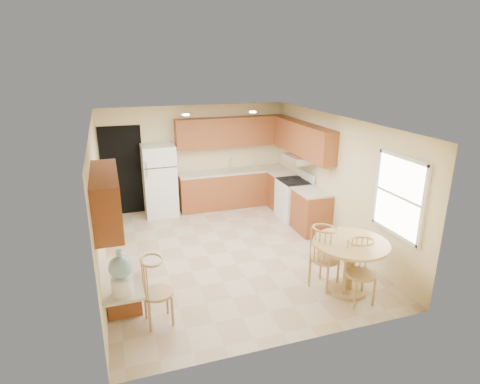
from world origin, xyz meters
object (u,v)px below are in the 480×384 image
object	(u,v)px
dining_table	(350,259)
chair_desk	(158,288)
chair_table_a	(329,254)
stove	(294,199)
chair_table_b	(365,269)
water_crock	(121,274)
refrigerator	(160,181)

from	to	relation	value
dining_table	chair_desk	xyz separation A→B (m)	(-2.95, 0.05, 0.04)
dining_table	chair_table_a	distance (m)	0.33
stove	chair_table_a	size ratio (longest dim) A/B	1.05
chair_table_a	chair_table_b	xyz separation A→B (m)	(0.29, -0.55, -0.03)
chair_desk	water_crock	size ratio (longest dim) A/B	1.65
refrigerator	water_crock	world-z (taller)	refrigerator
refrigerator	chair_table_b	xyz separation A→B (m)	(2.35, -4.69, -0.24)
chair_table_a	water_crock	size ratio (longest dim) A/B	1.74
refrigerator	water_crock	distance (m)	4.64
refrigerator	dining_table	size ratio (longest dim) A/B	1.44
chair_table_b	water_crock	size ratio (longest dim) A/B	1.65
stove	water_crock	size ratio (longest dim) A/B	1.83
chair_table_b	refrigerator	bearing A→B (deg)	-60.34
water_crock	dining_table	bearing A→B (deg)	3.83
refrigerator	water_crock	xyz separation A→B (m)	(-1.05, -4.52, 0.20)
chair_table_b	water_crock	distance (m)	3.43
stove	dining_table	distance (m)	3.12
chair_desk	water_crock	xyz separation A→B (m)	(-0.45, -0.27, 0.44)
stove	dining_table	world-z (taller)	stove
refrigerator	chair_table_a	bearing A→B (deg)	-63.54
chair_table_b	chair_desk	xyz separation A→B (m)	(-2.95, 0.45, -0.00)
refrigerator	chair_desk	world-z (taller)	refrigerator
refrigerator	water_crock	bearing A→B (deg)	-103.08
stove	chair_table_b	distance (m)	3.52
stove	water_crock	bearing A→B (deg)	-139.94
stove	water_crock	distance (m)	5.16
stove	refrigerator	bearing A→B (deg)	157.01
dining_table	chair_desk	size ratio (longest dim) A/B	1.18
stove	dining_table	xyz separation A→B (m)	(-0.52, -3.07, 0.09)
refrigerator	chair_table_a	distance (m)	4.63
chair_table_a	chair_table_b	size ratio (longest dim) A/B	1.05
water_crock	refrigerator	bearing A→B (deg)	76.92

